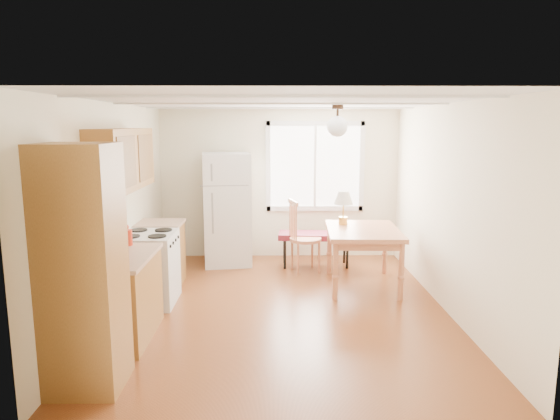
{
  "coord_description": "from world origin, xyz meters",
  "views": [
    {
      "loc": [
        -0.1,
        -5.91,
        2.25
      ],
      "look_at": [
        -0.02,
        0.48,
        1.15
      ],
      "focal_mm": 32.0,
      "sensor_mm": 36.0,
      "label": 1
    }
  ],
  "objects_px": {
    "bench": "(315,237)",
    "dining_table": "(363,236)",
    "refrigerator": "(227,209)",
    "chair": "(299,231)"
  },
  "relations": [
    {
      "from": "bench",
      "to": "dining_table",
      "type": "relative_size",
      "value": 0.89
    },
    {
      "from": "refrigerator",
      "to": "bench",
      "type": "distance_m",
      "value": 1.49
    },
    {
      "from": "bench",
      "to": "dining_table",
      "type": "height_order",
      "value": "dining_table"
    },
    {
      "from": "refrigerator",
      "to": "dining_table",
      "type": "height_order",
      "value": "refrigerator"
    },
    {
      "from": "refrigerator",
      "to": "bench",
      "type": "xyz_separation_m",
      "value": [
        1.42,
        -0.18,
        -0.42
      ]
    },
    {
      "from": "refrigerator",
      "to": "dining_table",
      "type": "bearing_deg",
      "value": -38.45
    },
    {
      "from": "bench",
      "to": "dining_table",
      "type": "bearing_deg",
      "value": -55.99
    },
    {
      "from": "refrigerator",
      "to": "bench",
      "type": "bearing_deg",
      "value": -14.86
    },
    {
      "from": "bench",
      "to": "chair",
      "type": "xyz_separation_m",
      "value": [
        -0.28,
        -0.31,
        0.16
      ]
    },
    {
      "from": "refrigerator",
      "to": "bench",
      "type": "height_order",
      "value": "refrigerator"
    }
  ]
}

